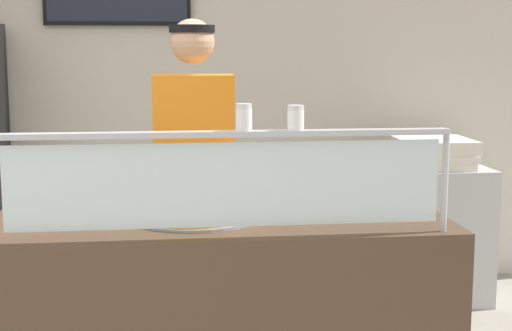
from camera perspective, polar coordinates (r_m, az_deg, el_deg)
The scene contains 9 objects.
shop_rear_unit at distance 5.14m, azimuth -4.49°, elevation 5.83°, with size 6.21×0.13×2.70m.
sneeze_guard at distance 2.69m, azimuth -2.23°, elevation -0.26°, with size 1.64×0.06×0.38m.
pizza_tray at distance 3.05m, azimuth -4.58°, elevation -3.67°, with size 0.51×0.51×0.04m.
pizza_server at distance 3.02m, azimuth -5.27°, elevation -3.36°, with size 0.07×0.28×0.01m, color #ADAFB7.
parmesan_shaker at distance 2.68m, azimuth -0.92°, elevation 3.51°, with size 0.06×0.06×0.10m.
pepper_flake_shaker at distance 2.70m, azimuth 2.99°, elevation 3.48°, with size 0.06×0.06×0.09m.
worker_figure at distance 3.65m, azimuth -4.61°, elevation -0.97°, with size 0.41×0.50×1.76m.
prep_shelf at distance 5.08m, azimuth 12.87°, elevation -4.95°, with size 0.70×0.55×0.87m, color #B7BABF.
pizza_box_stack at distance 4.98m, azimuth 13.09°, elevation 0.94°, with size 0.50×0.48×0.18m.
Camera 1 is at (0.70, -2.59, 1.62)m, focal length 53.33 mm.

